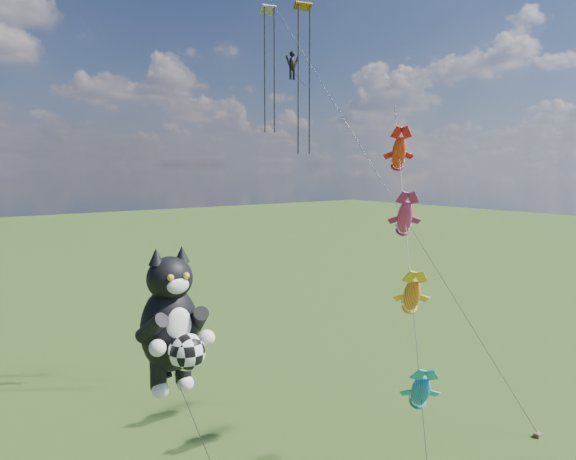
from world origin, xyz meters
TOP-DOWN VIEW (x-y plane):
  - cat_kite_rig at (1.90, 3.97)m, footprint 3.09×4.33m
  - fish_windsock_rig at (12.41, 0.62)m, footprint 10.59×12.10m
  - parafoil_rig at (13.95, 11.26)m, footprint 6.50×16.58m

SIDE VIEW (x-z plane):
  - cat_kite_rig at x=1.90m, z-range 2.29..13.02m
  - fish_windsock_rig at x=12.41m, z-range 1.05..18.55m
  - parafoil_rig at x=13.95m, z-range 7.71..32.43m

